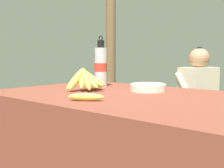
{
  "coord_description": "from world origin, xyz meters",
  "views": [
    {
      "loc": [
        0.91,
        -1.16,
        0.95
      ],
      "look_at": [
        -0.12,
        0.05,
        0.8
      ],
      "focal_mm": 45.0,
      "sensor_mm": 36.0,
      "label": 1
    }
  ],
  "objects_px": {
    "banana_bunch_ripe": "(87,79)",
    "wooden_bench": "(189,122)",
    "banana_bunch_green": "(156,104)",
    "loose_banana_front": "(86,97)",
    "serving_bowl": "(148,87)",
    "seated_vendor": "(194,95)",
    "water_bottle": "(101,66)",
    "support_post_near": "(111,29)"
  },
  "relations": [
    {
      "from": "serving_bowl",
      "to": "wooden_bench",
      "type": "relative_size",
      "value": 0.14
    },
    {
      "from": "water_bottle",
      "to": "wooden_bench",
      "type": "relative_size",
      "value": 0.23
    },
    {
      "from": "banana_bunch_ripe",
      "to": "serving_bowl",
      "type": "relative_size",
      "value": 1.44
    },
    {
      "from": "wooden_bench",
      "to": "support_post_near",
      "type": "bearing_deg",
      "value": 166.15
    },
    {
      "from": "water_bottle",
      "to": "seated_vendor",
      "type": "relative_size",
      "value": 0.32
    },
    {
      "from": "banana_bunch_green",
      "to": "support_post_near",
      "type": "distance_m",
      "value": 1.26
    },
    {
      "from": "banana_bunch_green",
      "to": "loose_banana_front",
      "type": "bearing_deg",
      "value": -68.83
    },
    {
      "from": "wooden_bench",
      "to": "loose_banana_front",
      "type": "bearing_deg",
      "value": -81.1
    },
    {
      "from": "banana_bunch_green",
      "to": "seated_vendor",
      "type": "bearing_deg",
      "value": -2.18
    },
    {
      "from": "serving_bowl",
      "to": "support_post_near",
      "type": "relative_size",
      "value": 0.08
    },
    {
      "from": "serving_bowl",
      "to": "loose_banana_front",
      "type": "relative_size",
      "value": 1.34
    },
    {
      "from": "loose_banana_front",
      "to": "wooden_bench",
      "type": "bearing_deg",
      "value": 98.9
    },
    {
      "from": "support_post_near",
      "to": "wooden_bench",
      "type": "bearing_deg",
      "value": -13.85
    },
    {
      "from": "serving_bowl",
      "to": "seated_vendor",
      "type": "relative_size",
      "value": 0.2
    },
    {
      "from": "serving_bowl",
      "to": "water_bottle",
      "type": "xyz_separation_m",
      "value": [
        -0.37,
        0.01,
        0.11
      ]
    },
    {
      "from": "water_bottle",
      "to": "banana_bunch_green",
      "type": "bearing_deg",
      "value": 103.09
    },
    {
      "from": "wooden_bench",
      "to": "banana_bunch_green",
      "type": "distance_m",
      "value": 0.39
    },
    {
      "from": "loose_banana_front",
      "to": "seated_vendor",
      "type": "relative_size",
      "value": 0.15
    },
    {
      "from": "serving_bowl",
      "to": "seated_vendor",
      "type": "distance_m",
      "value": 1.14
    },
    {
      "from": "wooden_bench",
      "to": "seated_vendor",
      "type": "relative_size",
      "value": 1.39
    },
    {
      "from": "wooden_bench",
      "to": "banana_bunch_green",
      "type": "xyz_separation_m",
      "value": [
        -0.37,
        -0.0,
        0.13
      ]
    },
    {
      "from": "banana_bunch_ripe",
      "to": "banana_bunch_green",
      "type": "height_order",
      "value": "banana_bunch_ripe"
    },
    {
      "from": "banana_bunch_ripe",
      "to": "loose_banana_front",
      "type": "distance_m",
      "value": 0.4
    },
    {
      "from": "seated_vendor",
      "to": "banana_bunch_ripe",
      "type": "bearing_deg",
      "value": 101.21
    },
    {
      "from": "serving_bowl",
      "to": "banana_bunch_ripe",
      "type": "bearing_deg",
      "value": -145.59
    },
    {
      "from": "seated_vendor",
      "to": "loose_banana_front",
      "type": "bearing_deg",
      "value": 111.76
    },
    {
      "from": "support_post_near",
      "to": "banana_bunch_green",
      "type": "bearing_deg",
      "value": -19.52
    },
    {
      "from": "water_bottle",
      "to": "support_post_near",
      "type": "bearing_deg",
      "value": 128.68
    },
    {
      "from": "wooden_bench",
      "to": "support_post_near",
      "type": "xyz_separation_m",
      "value": [
        -1.25,
        0.31,
        0.97
      ]
    },
    {
      "from": "water_bottle",
      "to": "seated_vendor",
      "type": "height_order",
      "value": "water_bottle"
    },
    {
      "from": "serving_bowl",
      "to": "seated_vendor",
      "type": "height_order",
      "value": "seated_vendor"
    },
    {
      "from": "serving_bowl",
      "to": "water_bottle",
      "type": "distance_m",
      "value": 0.39
    },
    {
      "from": "serving_bowl",
      "to": "support_post_near",
      "type": "height_order",
      "value": "support_post_near"
    },
    {
      "from": "banana_bunch_ripe",
      "to": "support_post_near",
      "type": "relative_size",
      "value": 0.11
    },
    {
      "from": "serving_bowl",
      "to": "banana_bunch_green",
      "type": "height_order",
      "value": "serving_bowl"
    },
    {
      "from": "banana_bunch_ripe",
      "to": "seated_vendor",
      "type": "xyz_separation_m",
      "value": [
        0.07,
        1.3,
        -0.23
      ]
    },
    {
      "from": "water_bottle",
      "to": "loose_banana_front",
      "type": "xyz_separation_m",
      "value": [
        0.36,
        -0.49,
        -0.12
      ]
    },
    {
      "from": "water_bottle",
      "to": "support_post_near",
      "type": "height_order",
      "value": "support_post_near"
    },
    {
      "from": "banana_bunch_ripe",
      "to": "serving_bowl",
      "type": "xyz_separation_m",
      "value": [
        0.29,
        0.2,
        -0.04
      ]
    },
    {
      "from": "serving_bowl",
      "to": "support_post_near",
      "type": "distance_m",
      "value": 2.15
    },
    {
      "from": "banana_bunch_ripe",
      "to": "wooden_bench",
      "type": "distance_m",
      "value": 1.41
    },
    {
      "from": "banana_bunch_ripe",
      "to": "banana_bunch_green",
      "type": "relative_size",
      "value": 1.14
    }
  ]
}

